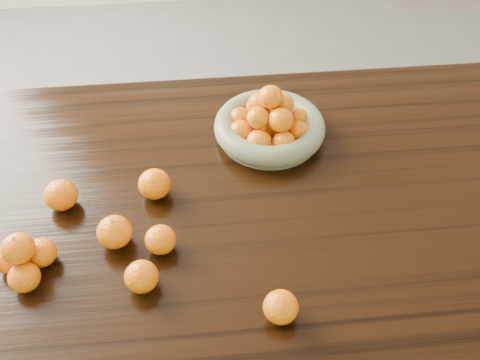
{
  "coord_description": "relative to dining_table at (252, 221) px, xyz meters",
  "views": [
    {
      "loc": [
        -0.12,
        -0.86,
        1.68
      ],
      "look_at": [
        -0.03,
        -0.02,
        0.83
      ],
      "focal_mm": 40.0,
      "sensor_mm": 36.0,
      "label": 1
    }
  ],
  "objects": [
    {
      "name": "dining_table",
      "position": [
        0.0,
        0.0,
        0.0
      ],
      "size": [
        2.0,
        1.0,
        0.75
      ],
      "color": "black",
      "rests_on": "ground"
    },
    {
      "name": "loose_orange_5",
      "position": [
        -0.25,
        -0.22,
        0.12
      ],
      "size": [
        0.07,
        0.07,
        0.06
      ],
      "primitive_type": "ellipsoid",
      "color": "orange",
      "rests_on": "dining_table"
    },
    {
      "name": "orange_pyramid",
      "position": [
        -0.49,
        -0.17,
        0.13
      ],
      "size": [
        0.13,
        0.12,
        0.11
      ],
      "rotation": [
        0.0,
        0.0,
        0.14
      ],
      "color": "orange",
      "rests_on": "dining_table"
    },
    {
      "name": "loose_orange_3",
      "position": [
        -0.44,
        0.02,
        0.12
      ],
      "size": [
        0.08,
        0.08,
        0.07
      ],
      "primitive_type": "ellipsoid",
      "color": "orange",
      "rests_on": "dining_table"
    },
    {
      "name": "loose_orange_0",
      "position": [
        -0.31,
        -0.11,
        0.13
      ],
      "size": [
        0.08,
        0.08,
        0.07
      ],
      "primitive_type": "ellipsoid",
      "color": "orange",
      "rests_on": "dining_table"
    },
    {
      "name": "fruit_bowl",
      "position": [
        0.07,
        0.21,
        0.13
      ],
      "size": [
        0.29,
        0.29,
        0.15
      ],
      "rotation": [
        0.0,
        0.0,
        0.09
      ],
      "color": "#6C7153",
      "rests_on": "dining_table"
    },
    {
      "name": "loose_orange_4",
      "position": [
        -0.23,
        0.03,
        0.13
      ],
      "size": [
        0.08,
        0.08,
        0.07
      ],
      "primitive_type": "ellipsoid",
      "color": "orange",
      "rests_on": "dining_table"
    },
    {
      "name": "ground",
      "position": [
        0.0,
        0.0,
        -0.66
      ],
      "size": [
        5.0,
        5.0,
        0.0
      ],
      "primitive_type": "plane",
      "color": "#5D5A58",
      "rests_on": "ground"
    },
    {
      "name": "loose_orange_2",
      "position": [
        0.02,
        -0.32,
        0.12
      ],
      "size": [
        0.07,
        0.07,
        0.06
      ],
      "primitive_type": "ellipsoid",
      "color": "orange",
      "rests_on": "dining_table"
    },
    {
      "name": "loose_orange_1",
      "position": [
        -0.21,
        -0.13,
        0.12
      ],
      "size": [
        0.07,
        0.07,
        0.06
      ],
      "primitive_type": "ellipsoid",
      "color": "orange",
      "rests_on": "dining_table"
    }
  ]
}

